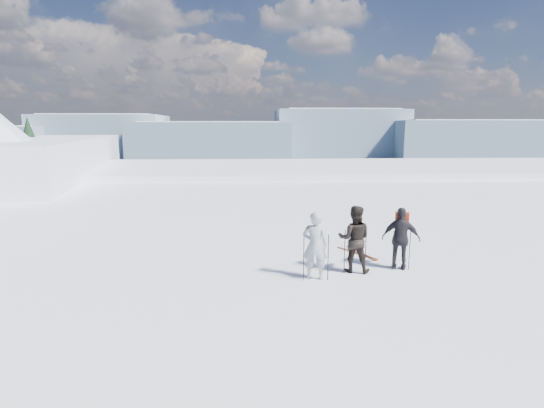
{
  "coord_description": "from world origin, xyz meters",
  "views": [
    {
      "loc": [
        -2.7,
        -9.03,
        4.04
      ],
      "look_at": [
        -2.01,
        3.0,
        1.83
      ],
      "focal_mm": 28.0,
      "sensor_mm": 36.0,
      "label": 1
    }
  ],
  "objects": [
    {
      "name": "skier_pack",
      "position": [
        1.62,
        2.4,
        0.9
      ],
      "size": [
        1.14,
        0.79,
        1.8
      ],
      "primitive_type": "imported",
      "rotation": [
        0.0,
        0.0,
        2.77
      ],
      "color": "black",
      "rests_on": "ground"
    },
    {
      "name": "ski_poles",
      "position": [
        0.31,
        2.05,
        0.62
      ],
      "size": [
        3.15,
        0.74,
        1.34
      ],
      "color": "black",
      "rests_on": "ground"
    },
    {
      "name": "skier_grey",
      "position": [
        -0.94,
        1.77,
        0.92
      ],
      "size": [
        0.75,
        0.58,
        1.84
      ],
      "primitive_type": "imported",
      "rotation": [
        0.0,
        0.0,
        2.92
      ],
      "color": "#969BA3",
      "rests_on": "ground"
    },
    {
      "name": "lake_basin",
      "position": [
        0.0,
        30.0,
        -6.5
      ],
      "size": [
        820.0,
        820.0,
        71.62
      ],
      "color": "white",
      "rests_on": "ground"
    },
    {
      "name": "backpack",
      "position": [
        1.72,
        2.63,
        2.04
      ],
      "size": [
        0.44,
        0.34,
        0.49
      ],
      "primitive_type": "cube",
      "rotation": [
        0.0,
        0.0,
        2.77
      ],
      "color": "red",
      "rests_on": "skier_pack"
    },
    {
      "name": "skis_loose",
      "position": [
        0.85,
        3.94,
        0.01
      ],
      "size": [
        1.0,
        1.65,
        0.03
      ],
      "color": "black",
      "rests_on": "ground"
    },
    {
      "name": "skier_dark",
      "position": [
        0.25,
        2.28,
        0.95
      ],
      "size": [
        1.07,
        0.93,
        1.89
      ],
      "primitive_type": "imported",
      "rotation": [
        0.0,
        0.0,
        2.88
      ],
      "color": "black",
      "rests_on": "ground"
    },
    {
      "name": "far_mountain_range",
      "position": [
        29.6,
        454.78,
        -7.19
      ],
      "size": [
        770.0,
        110.0,
        53.0
      ],
      "color": "slate",
      "rests_on": "ground"
    }
  ]
}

